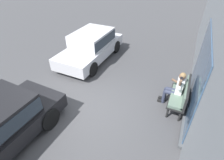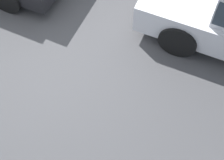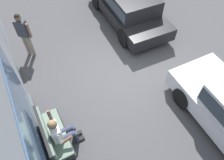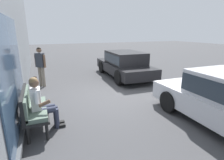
# 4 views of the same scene
# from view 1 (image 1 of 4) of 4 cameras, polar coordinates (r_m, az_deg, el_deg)

# --- Properties ---
(ground_plane) EXTENTS (60.00, 60.00, 0.00)m
(ground_plane) POSITION_cam_1_polar(r_m,az_deg,el_deg) (6.30, -8.09, -9.41)
(ground_plane) COLOR #424244
(bench) EXTENTS (1.46, 0.55, 1.02)m
(bench) POSITION_cam_1_polar(r_m,az_deg,el_deg) (6.38, 21.74, -4.37)
(bench) COLOR black
(bench) RESTS_ON ground_plane
(person_on_phone) EXTENTS (0.73, 0.74, 1.35)m
(person_on_phone) POSITION_cam_1_polar(r_m,az_deg,el_deg) (6.38, 20.15, -2.40)
(person_on_phone) COLOR #2D3347
(person_on_phone) RESTS_ON ground_plane
(parked_car_near) EXTENTS (4.13, 1.89, 1.41)m
(parked_car_near) POSITION_cam_1_polar(r_m,az_deg,el_deg) (8.96, -6.69, 11.40)
(parked_car_near) COLOR silver
(parked_car_near) RESTS_ON ground_plane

